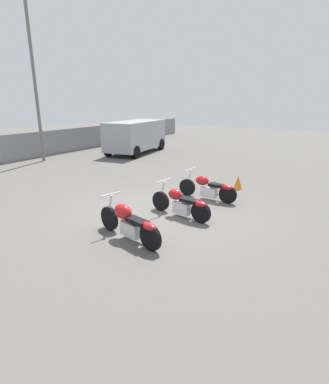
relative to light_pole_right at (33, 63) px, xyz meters
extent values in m
plane|color=#5B5954|center=(-3.48, -9.52, -4.90)|extent=(60.00, 60.00, 0.00)
cylinder|color=slate|center=(0.00, 0.00, -0.80)|extent=(0.16, 0.16, 8.21)
cylinder|color=black|center=(-5.14, -9.11, -4.60)|extent=(0.25, 0.61, 0.60)
cylinder|color=black|center=(-5.52, -10.59, -4.60)|extent=(0.25, 0.61, 0.60)
cube|color=silver|center=(-5.35, -9.92, -4.63)|extent=(0.33, 0.58, 0.33)
ellipsoid|color=red|center=(-5.28, -9.67, -4.26)|extent=(0.43, 0.60, 0.36)
cube|color=black|center=(-5.41, -10.17, -4.35)|extent=(0.37, 0.61, 0.10)
ellipsoid|color=red|center=(-5.51, -10.54, -4.36)|extent=(0.30, 0.48, 0.16)
cylinder|color=silver|center=(-5.17, -9.21, -3.95)|extent=(0.58, 0.18, 0.04)
cylinder|color=silver|center=(-5.15, -9.16, -4.27)|extent=(0.11, 0.25, 0.64)
cylinder|color=silver|center=(-5.27, -10.10, -4.69)|extent=(0.25, 0.74, 0.07)
cylinder|color=black|center=(-3.30, -9.48, -4.61)|extent=(0.20, 0.58, 0.58)
cylinder|color=black|center=(-3.55, -10.88, -4.61)|extent=(0.20, 0.58, 0.58)
cube|color=silver|center=(-3.44, -10.25, -4.64)|extent=(0.29, 0.54, 0.32)
ellipsoid|color=#AD1419|center=(-3.40, -10.01, -4.30)|extent=(0.33, 0.48, 0.30)
cube|color=black|center=(-3.48, -10.48, -4.37)|extent=(0.33, 0.55, 0.10)
ellipsoid|color=#AD1419|center=(-3.54, -10.83, -4.38)|extent=(0.27, 0.47, 0.16)
cylinder|color=silver|center=(-3.32, -9.58, -3.98)|extent=(0.68, 0.16, 0.04)
cylinder|color=silver|center=(-3.31, -9.53, -4.30)|extent=(0.09, 0.25, 0.62)
cylinder|color=silver|center=(-3.35, -10.41, -4.70)|extent=(0.19, 0.71, 0.07)
cylinder|color=black|center=(-1.58, -9.48, -4.61)|extent=(0.14, 0.58, 0.57)
cylinder|color=black|center=(-1.68, -10.95, -4.61)|extent=(0.14, 0.58, 0.57)
cube|color=silver|center=(-1.64, -10.29, -4.64)|extent=(0.24, 0.54, 0.32)
ellipsoid|color=#AD1419|center=(-1.62, -10.04, -4.30)|extent=(0.29, 0.47, 0.30)
cube|color=black|center=(-1.65, -10.54, -4.37)|extent=(0.27, 0.49, 0.10)
ellipsoid|color=#AD1419|center=(-1.68, -10.90, -4.39)|extent=(0.23, 0.45, 0.16)
cylinder|color=silver|center=(-1.59, -9.58, -3.98)|extent=(0.67, 0.08, 0.04)
cylinder|color=silver|center=(-1.58, -9.53, -4.30)|extent=(0.07, 0.25, 0.62)
cylinder|color=silver|center=(-1.53, -10.44, -4.70)|extent=(0.11, 0.59, 0.07)
cube|color=#999EA8|center=(4.74, -2.72, -3.79)|extent=(4.92, 2.56, 1.65)
cube|color=black|center=(2.43, -3.04, -3.42)|extent=(0.27, 1.74, 0.50)
cylinder|color=black|center=(3.13, -3.87, -4.55)|extent=(0.72, 0.31, 0.70)
cylinder|color=black|center=(2.88, -2.05, -4.55)|extent=(0.72, 0.31, 0.70)
cylinder|color=black|center=(6.60, -3.40, -4.55)|extent=(0.72, 0.31, 0.70)
cylinder|color=black|center=(6.35, -1.57, -4.55)|extent=(0.72, 0.31, 0.70)
cone|color=orange|center=(0.06, -10.73, -4.65)|extent=(0.33, 0.33, 0.50)
cone|color=orange|center=(-0.56, -10.07, -4.72)|extent=(0.34, 0.34, 0.37)
camera|label=1|loc=(-10.37, -13.85, -1.81)|focal=28.00mm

